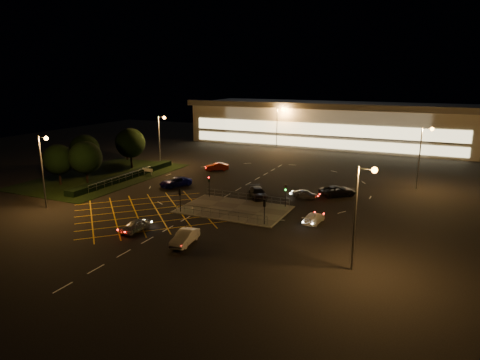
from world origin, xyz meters
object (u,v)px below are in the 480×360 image
at_px(signal_nw, 209,182).
at_px(signal_ne, 286,191).
at_px(signal_sw, 180,195).
at_px(car_approach_white, 314,218).
at_px(car_left_blue, 175,182).
at_px(car_queue_white, 185,237).
at_px(car_circ_red, 217,167).
at_px(car_right_silver, 305,194).
at_px(car_east_grey, 338,191).
at_px(car_far_dkgrey, 258,193).
at_px(signal_se, 264,207).
at_px(car_near_silver, 135,226).

xyz_separation_m(signal_nw, signal_ne, (12.00, 0.00, 0.00)).
bearing_deg(signal_sw, car_approach_white, -169.15).
bearing_deg(car_left_blue, signal_sw, -26.98).
distance_m(car_queue_white, car_circ_red, 36.87).
distance_m(signal_sw, car_right_silver, 18.96).
xyz_separation_m(car_queue_white, car_east_grey, (10.95, 25.90, 0.03)).
bearing_deg(signal_sw, car_far_dkgrey, -121.95).
height_order(car_queue_white, car_east_grey, car_east_grey).
height_order(signal_se, car_near_silver, signal_se).
bearing_deg(car_east_grey, car_right_silver, 86.73).
bearing_deg(car_circ_red, car_approach_white, 14.16).
bearing_deg(car_east_grey, car_circ_red, 30.58).
bearing_deg(car_left_blue, car_queue_white, -27.40).
distance_m(car_circ_red, car_east_grey, 26.27).
xyz_separation_m(signal_sw, car_east_grey, (17.31, 16.75, -1.58)).
bearing_deg(car_right_silver, car_queue_white, 162.05).
xyz_separation_m(car_right_silver, car_approach_white, (4.08, -10.22, -0.01)).
bearing_deg(car_approach_white, signal_ne, -37.24).
height_order(signal_ne, car_left_blue, signal_ne).
relative_size(signal_sw, car_approach_white, 0.72).
height_order(signal_sw, signal_nw, same).
relative_size(signal_sw, car_east_grey, 0.56).
xyz_separation_m(car_near_silver, car_approach_white, (18.24, 11.59, -0.05)).
bearing_deg(car_near_silver, car_left_blue, 118.52).
distance_m(car_far_dkgrey, car_east_grey, 12.18).
bearing_deg(car_far_dkgrey, signal_ne, -61.95).
xyz_separation_m(signal_se, car_far_dkgrey, (-5.29, 10.76, -1.60)).
xyz_separation_m(signal_ne, car_east_grey, (5.31, 8.76, -1.58)).
relative_size(car_far_dkgrey, car_right_silver, 1.39).
distance_m(signal_nw, car_left_blue, 9.00).
bearing_deg(signal_ne, signal_nw, 180.00).
relative_size(car_left_blue, car_east_grey, 0.95).
height_order(signal_nw, car_near_silver, signal_nw).
xyz_separation_m(car_left_blue, car_approach_white, (25.44, -8.05, -0.11)).
height_order(signal_se, signal_nw, same).
distance_m(car_queue_white, car_far_dkgrey, 19.91).
height_order(signal_se, car_left_blue, signal_se).
relative_size(signal_nw, car_approach_white, 0.72).
bearing_deg(car_far_dkgrey, signal_sw, -156.25).
bearing_deg(car_approach_white, car_queue_white, 53.33).
relative_size(car_queue_white, car_far_dkgrey, 0.87).
bearing_deg(car_approach_white, car_east_grey, -85.79).
relative_size(signal_ne, car_circ_red, 0.71).
height_order(signal_ne, car_near_silver, signal_ne).
height_order(car_queue_white, car_far_dkgrey, car_far_dkgrey).
xyz_separation_m(signal_nw, car_far_dkgrey, (6.71, 2.77, -1.60)).
distance_m(car_far_dkgrey, car_right_silver, 7.03).
relative_size(signal_ne, car_approach_white, 0.72).
relative_size(signal_se, car_left_blue, 0.59).
bearing_deg(signal_nw, car_circ_red, 114.26).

